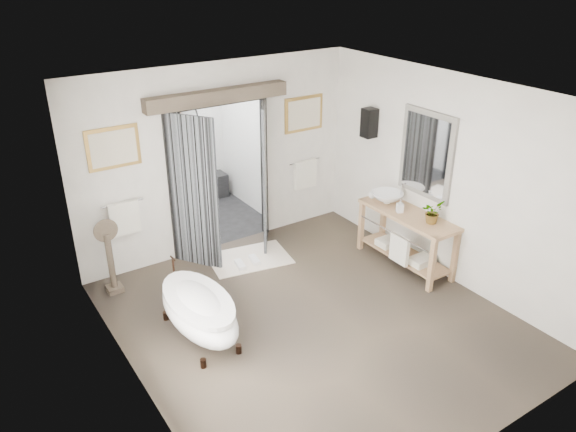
# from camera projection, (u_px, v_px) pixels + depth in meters

# --- Properties ---
(ground_plane) EXTENTS (5.00, 5.00, 0.00)m
(ground_plane) POSITION_uv_depth(u_px,v_px,m) (314.00, 321.00, 7.20)
(ground_plane) COLOR #4B3F31
(room_shell) EXTENTS (4.52, 5.02, 2.91)m
(room_shell) POSITION_uv_depth(u_px,v_px,m) (321.00, 191.00, 6.30)
(room_shell) COLOR silver
(room_shell) RESTS_ON ground_plane
(shower_room) EXTENTS (2.22, 2.01, 2.51)m
(shower_room) POSITION_uv_depth(u_px,v_px,m) (181.00, 164.00, 9.82)
(shower_room) COLOR #252527
(shower_room) RESTS_ON ground_plane
(back_wall_dressing) EXTENTS (3.82, 0.75, 2.52)m
(back_wall_dressing) POSITION_uv_depth(u_px,v_px,m) (224.00, 155.00, 8.27)
(back_wall_dressing) COLOR black
(back_wall_dressing) RESTS_ON ground_plane
(clawfoot_tub) EXTENTS (0.70, 1.56, 0.76)m
(clawfoot_tub) POSITION_uv_depth(u_px,v_px,m) (199.00, 310.00, 6.77)
(clawfoot_tub) COLOR black
(clawfoot_tub) RESTS_ON ground_plane
(vanity) EXTENTS (0.57, 1.60, 0.85)m
(vanity) POSITION_uv_depth(u_px,v_px,m) (406.00, 235.00, 8.26)
(vanity) COLOR tan
(vanity) RESTS_ON ground_plane
(pedestal_mirror) EXTENTS (0.33, 0.21, 1.11)m
(pedestal_mirror) POSITION_uv_depth(u_px,v_px,m) (111.00, 261.00, 7.62)
(pedestal_mirror) COLOR brown
(pedestal_mirror) RESTS_ON ground_plane
(rug) EXTENTS (1.32, 1.00, 0.01)m
(rug) POSITION_uv_depth(u_px,v_px,m) (249.00, 258.00, 8.63)
(rug) COLOR silver
(rug) RESTS_ON ground_plane
(slippers) EXTENTS (0.40, 0.29, 0.05)m
(slippers) POSITION_uv_depth(u_px,v_px,m) (247.00, 262.00, 8.47)
(slippers) COLOR silver
(slippers) RESTS_ON rug
(basin) EXTENTS (0.63, 0.63, 0.17)m
(basin) POSITION_uv_depth(u_px,v_px,m) (387.00, 198.00, 8.43)
(basin) COLOR white
(basin) RESTS_ON vanity
(plant) EXTENTS (0.35, 0.32, 0.33)m
(plant) POSITION_uv_depth(u_px,v_px,m) (432.00, 212.00, 7.78)
(plant) COLOR gray
(plant) RESTS_ON vanity
(soap_bottle_a) EXTENTS (0.12, 0.12, 0.20)m
(soap_bottle_a) POSITION_uv_depth(u_px,v_px,m) (400.00, 206.00, 8.12)
(soap_bottle_a) COLOR gray
(soap_bottle_a) RESTS_ON vanity
(soap_bottle_b) EXTENTS (0.15, 0.15, 0.15)m
(soap_bottle_b) POSITION_uv_depth(u_px,v_px,m) (372.00, 193.00, 8.60)
(soap_bottle_b) COLOR gray
(soap_bottle_b) RESTS_ON vanity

